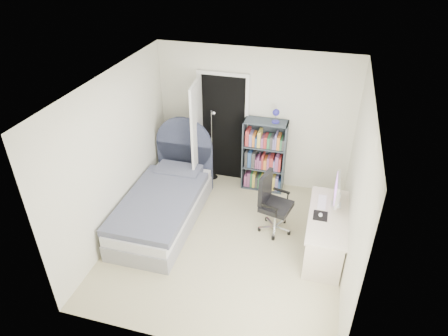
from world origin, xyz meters
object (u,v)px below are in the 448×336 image
(desk, at_px, (326,231))
(office_chair, at_px, (272,200))
(bed, at_px, (165,202))
(nightstand, at_px, (187,158))
(floor_lamp, at_px, (213,152))
(bookcase, at_px, (264,158))

(desk, bearing_deg, office_chair, 161.45)
(bed, distance_m, nightstand, 1.29)
(desk, bearing_deg, nightstand, 152.40)
(floor_lamp, bearing_deg, bookcase, -1.90)
(desk, distance_m, office_chair, 0.92)
(bed, height_order, office_chair, bed)
(floor_lamp, relative_size, bookcase, 0.89)
(bed, relative_size, nightstand, 3.65)
(bookcase, relative_size, desk, 1.16)
(bed, xyz_separation_m, floor_lamp, (0.41, 1.35, 0.27))
(nightstand, xyz_separation_m, floor_lamp, (0.49, 0.06, 0.17))
(floor_lamp, bearing_deg, desk, -33.76)
(nightstand, bearing_deg, bed, -86.62)
(bookcase, bearing_deg, office_chair, -73.40)
(nightstand, distance_m, desk, 2.97)
(desk, height_order, office_chair, desk)
(nightstand, relative_size, office_chair, 0.62)
(bookcase, height_order, office_chair, bookcase)
(nightstand, height_order, desk, desk)
(bookcase, xyz_separation_m, desk, (1.18, -1.40, -0.24))
(bed, xyz_separation_m, nightstand, (-0.08, 1.29, 0.09))
(bed, height_order, floor_lamp, floor_lamp)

